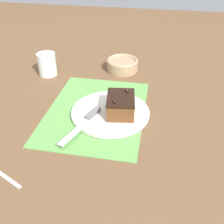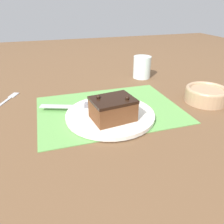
% 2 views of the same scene
% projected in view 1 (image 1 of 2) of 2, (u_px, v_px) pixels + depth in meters
% --- Properties ---
extents(ground_plane, '(3.00, 3.00, 0.00)m').
position_uv_depth(ground_plane, '(96.00, 111.00, 0.94)').
color(ground_plane, brown).
extents(placemat_woven, '(0.46, 0.34, 0.00)m').
position_uv_depth(placemat_woven, '(96.00, 110.00, 0.94)').
color(placemat_woven, '#609E4C').
rests_on(placemat_woven, ground_plane).
extents(cake_plate, '(0.27, 0.27, 0.01)m').
position_uv_depth(cake_plate, '(110.00, 112.00, 0.91)').
color(cake_plate, white).
rests_on(cake_plate, placemat_woven).
extents(chocolate_cake, '(0.13, 0.11, 0.07)m').
position_uv_depth(chocolate_cake, '(121.00, 105.00, 0.88)').
color(chocolate_cake, brown).
rests_on(chocolate_cake, cake_plate).
extents(serving_knife, '(0.21, 0.09, 0.01)m').
position_uv_depth(serving_knife, '(88.00, 119.00, 0.86)').
color(serving_knife, slate).
rests_on(serving_knife, cake_plate).
extents(drinking_glass, '(0.08, 0.08, 0.10)m').
position_uv_depth(drinking_glass, '(47.00, 64.00, 1.14)').
color(drinking_glass, silver).
rests_on(drinking_glass, ground_plane).
extents(small_bowl, '(0.14, 0.14, 0.05)m').
position_uv_depth(small_bowl, '(122.00, 64.00, 1.19)').
color(small_bowl, tan).
rests_on(small_bowl, ground_plane).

